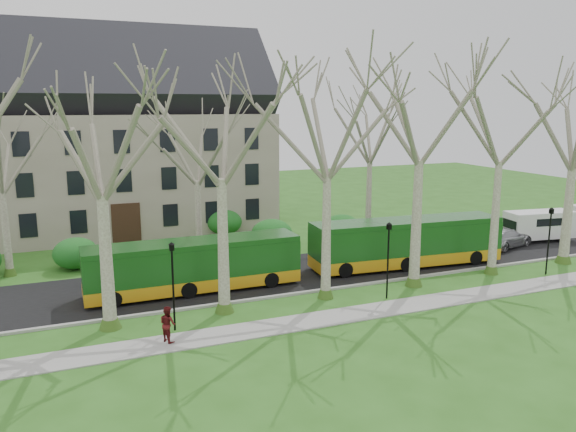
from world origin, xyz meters
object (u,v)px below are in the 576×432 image
object	(u,v)px
bus_follow	(407,242)
sedan	(504,237)
van_a	(539,226)
bus_lead	(194,265)
pedestrian_b	(168,324)

from	to	relation	value
bus_follow	sedan	size ratio (longest dim) A/B	2.52
van_a	bus_lead	bearing A→B (deg)	-168.23
sedan	pedestrian_b	distance (m)	28.18
bus_lead	sedan	xyz separation A→B (m)	(24.29, 1.09, -0.79)
bus_lead	sedan	distance (m)	24.33
pedestrian_b	van_a	bearing A→B (deg)	-99.85
sedan	van_a	distance (m)	4.12
bus_lead	bus_follow	size ratio (longest dim) A/B	0.94
bus_lead	pedestrian_b	size ratio (longest dim) A/B	7.35
bus_lead	bus_follow	xyz separation A→B (m)	(14.41, -0.32, 0.10)
bus_lead	bus_follow	distance (m)	14.42
sedan	bus_lead	bearing A→B (deg)	76.18
bus_follow	van_a	world-z (taller)	bus_follow
bus_lead	van_a	world-z (taller)	bus_lead
sedan	van_a	bearing A→B (deg)	-98.76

